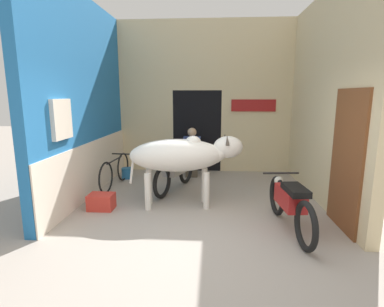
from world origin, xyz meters
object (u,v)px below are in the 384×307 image
at_px(motorcycle_far, 175,171).
at_px(motorcycle_near, 290,202).
at_px(cow, 183,156).
at_px(bucket, 127,173).
at_px(crate, 101,202).
at_px(shopkeeper_seated, 192,151).
at_px(plastic_stool, 177,165).
at_px(bicycle, 115,171).

bearing_deg(motorcycle_far, motorcycle_near, -42.84).
relative_size(cow, motorcycle_near, 1.11).
bearing_deg(cow, bucket, 131.97).
relative_size(cow, crate, 4.71).
xyz_separation_m(shopkeeper_seated, bucket, (-1.56, -0.37, -0.50)).
distance_m(motorcycle_near, bucket, 4.18).
bearing_deg(cow, crate, -168.65).
height_order(cow, crate, cow).
xyz_separation_m(motorcycle_near, plastic_stool, (-2.06, 3.19, -0.22)).
distance_m(cow, bicycle, 2.03).
bearing_deg(motorcycle_near, crate, 168.89).
height_order(shopkeeper_seated, plastic_stool, shopkeeper_seated).
xyz_separation_m(crate, bucket, (-0.11, 2.02, -0.01)).
xyz_separation_m(motorcycle_far, bucket, (-1.29, 0.82, -0.30)).
distance_m(cow, crate, 1.67).
xyz_separation_m(motorcycle_far, crate, (-1.17, -1.19, -0.29)).
bearing_deg(bicycle, plastic_stool, 44.46).
bearing_deg(motorcycle_far, bucket, 147.35).
xyz_separation_m(motorcycle_far, shopkeeper_seated, (0.28, 1.19, 0.20)).
bearing_deg(bucket, crate, -86.80).
height_order(motorcycle_near, plastic_stool, motorcycle_near).
xyz_separation_m(cow, crate, (-1.44, -0.29, -0.80)).
relative_size(cow, bicycle, 1.27).
relative_size(plastic_stool, bucket, 1.52).
distance_m(plastic_stool, bucket, 1.30).
height_order(plastic_stool, bucket, plastic_stool).
bearing_deg(plastic_stool, motorcycle_near, -57.10).
xyz_separation_m(bicycle, crate, (0.18, -1.35, -0.20)).
relative_size(motorcycle_near, bucket, 7.17).
height_order(bicycle, crate, bicycle).
xyz_separation_m(motorcycle_near, crate, (-3.12, 0.61, -0.30)).
distance_m(motorcycle_far, bucket, 1.56).
bearing_deg(plastic_stool, cow, -80.52).
relative_size(bicycle, shopkeeper_seated, 1.35).
height_order(cow, shopkeeper_seated, cow).
distance_m(motorcycle_near, plastic_stool, 3.80).
height_order(crate, bucket, crate).
bearing_deg(crate, bicycle, 97.70).
height_order(motorcycle_near, shopkeeper_seated, shopkeeper_seated).
bearing_deg(motorcycle_near, motorcycle_far, 137.16).
distance_m(crate, bucket, 2.02).
bearing_deg(motorcycle_near, bucket, 140.88).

